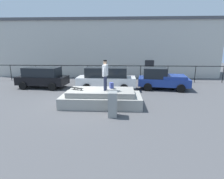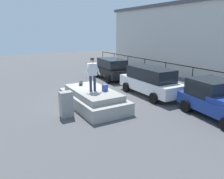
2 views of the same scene
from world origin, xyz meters
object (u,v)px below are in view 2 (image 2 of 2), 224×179
Objects in this scene: skateboard at (81,83)px; car_blue_pickup_far at (219,100)px; car_white_hatchback_mid at (150,81)px; backpack at (105,88)px; skateboarder at (92,72)px; utility_box at (66,104)px; car_black_hatchback_near at (112,68)px.

car_blue_pickup_far is at bearing 37.85° from skateboard.
skateboard is 0.19× the size of car_blue_pickup_far.
car_white_hatchback_mid is at bearing 71.58° from skateboard.
backpack is at bearing -133.78° from car_blue_pickup_far.
skateboarder is 0.37× the size of car_white_hatchback_mid.
car_blue_pickup_far reaches higher than backpack.
skateboarder is 2.22m from utility_box.
utility_box is at bearing -73.07° from skateboarder.
skateboarder is at bearing -132.46° from car_blue_pickup_far.
car_white_hatchback_mid is (-0.30, 4.26, -1.02)m from skateboarder.
skateboarder is at bearing -85.97° from car_white_hatchback_mid.
skateboard is 2.26× the size of backpack.
car_white_hatchback_mid is at bearing -174.56° from car_blue_pickup_far.
backpack is 3.75m from car_white_hatchback_mid.
backpack is 0.28× the size of utility_box.
utility_box is (-3.78, -6.38, -0.25)m from car_blue_pickup_far.
car_black_hatchback_near is 5.51m from car_white_hatchback_mid.
backpack is 0.08× the size of car_blue_pickup_far.
car_white_hatchback_mid reaches higher than car_blue_pickup_far.
skateboard is 2.84m from utility_box.
car_black_hatchback_near is 3.41× the size of utility_box.
utility_box is (0.18, -2.25, -0.49)m from backpack.
car_black_hatchback_near is 10.09m from car_blue_pickup_far.
car_black_hatchback_near is at bearing -142.29° from backpack.
utility_box is (2.22, -1.72, -0.41)m from skateboard.
skateboarder is at bearing 106.97° from utility_box.
car_black_hatchback_near is (-4.09, 4.56, -0.12)m from skateboard.
skateboard is 0.64× the size of utility_box.
utility_box is at bearing -37.73° from skateboard.
utility_box is at bearing -82.21° from car_white_hatchback_mid.
skateboard is (-1.71, 0.03, -0.93)m from skateboarder.
car_black_hatchback_near is (-5.80, 4.59, -1.05)m from skateboarder.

